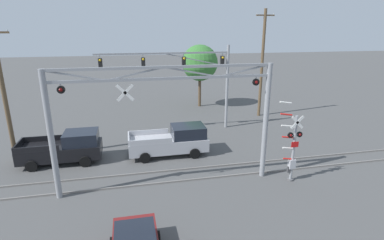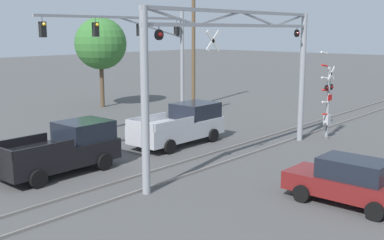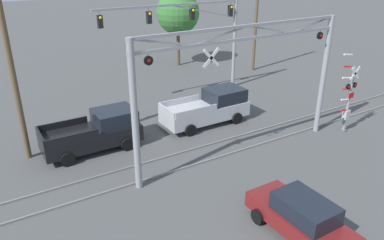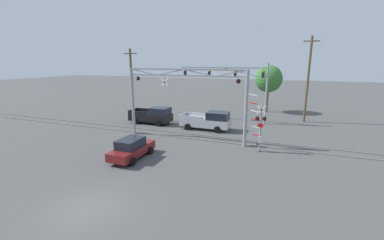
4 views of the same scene
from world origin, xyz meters
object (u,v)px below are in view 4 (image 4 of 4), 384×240
at_px(pickup_truck_lead, 208,121).
at_px(background_tree_beyond_span, 269,79).
at_px(pickup_truck_following, 153,115).
at_px(sedan_waiting, 132,148).
at_px(utility_pole_right, 308,79).
at_px(crossing_gantry, 185,95).
at_px(utility_pole_left, 132,84).
at_px(crossing_signal_mast, 259,129).
at_px(traffic_signal_span, 242,81).

height_order(pickup_truck_lead, background_tree_beyond_span, background_tree_beyond_span).
relative_size(pickup_truck_lead, pickup_truck_following, 1.06).
relative_size(sedan_waiting, utility_pole_right, 0.41).
bearing_deg(crossing_gantry, utility_pole_left, 150.02).
distance_m(crossing_signal_mast, background_tree_beyond_span, 18.35).
xyz_separation_m(traffic_signal_span, pickup_truck_following, (-9.72, -4.75, -4.05)).
bearing_deg(crossing_signal_mast, pickup_truck_lead, 139.36).
height_order(crossing_signal_mast, background_tree_beyond_span, background_tree_beyond_span).
bearing_deg(utility_pole_right, crossing_signal_mast, -106.83).
xyz_separation_m(crossing_gantry, traffic_signal_span, (3.63, 9.30, 0.72)).
distance_m(traffic_signal_span, pickup_truck_following, 11.56).
bearing_deg(crossing_gantry, utility_pole_right, 47.87).
xyz_separation_m(crossing_signal_mast, background_tree_beyond_span, (-1.03, 18.08, 2.95)).
xyz_separation_m(pickup_truck_lead, background_tree_beyond_span, (5.04, 12.87, 3.86)).
distance_m(crossing_gantry, background_tree_beyond_span, 18.22).
height_order(crossing_gantry, traffic_signal_span, traffic_signal_span).
relative_size(sedan_waiting, background_tree_beyond_span, 0.62).
xyz_separation_m(sedan_waiting, background_tree_beyond_span, (7.94, 23.23, 4.06)).
bearing_deg(crossing_signal_mast, sedan_waiting, -150.16).
height_order(crossing_gantry, pickup_truck_following, crossing_gantry).
bearing_deg(pickup_truck_following, background_tree_beyond_span, 46.24).
height_order(pickup_truck_lead, utility_pole_right, utility_pole_right).
distance_m(crossing_signal_mast, traffic_signal_span, 11.20).
bearing_deg(background_tree_beyond_span, traffic_signal_span, -106.84).
xyz_separation_m(pickup_truck_lead, utility_pole_right, (10.02, 7.84, 4.28)).
relative_size(crossing_signal_mast, background_tree_beyond_span, 0.70).
height_order(crossing_signal_mast, sedan_waiting, crossing_signal_mast).
xyz_separation_m(crossing_gantry, utility_pole_left, (-9.48, 5.47, 0.26)).
xyz_separation_m(pickup_truck_lead, pickup_truck_following, (-7.07, 0.22, -0.00)).
distance_m(crossing_gantry, pickup_truck_lead, 5.54).
bearing_deg(pickup_truck_following, traffic_signal_span, 26.05).
bearing_deg(sedan_waiting, crossing_gantry, 72.37).
distance_m(crossing_gantry, crossing_signal_mast, 7.51).
height_order(traffic_signal_span, utility_pole_right, utility_pole_right).
relative_size(traffic_signal_span, pickup_truck_lead, 2.02).
bearing_deg(crossing_signal_mast, pickup_truck_following, 157.52).
bearing_deg(pickup_truck_following, pickup_truck_lead, -1.82).
relative_size(crossing_gantry, traffic_signal_span, 1.07).
distance_m(crossing_gantry, utility_pole_left, 10.95).
xyz_separation_m(crossing_signal_mast, pickup_truck_following, (-13.14, 5.44, -0.91)).
bearing_deg(crossing_gantry, background_tree_beyond_span, 70.70).
distance_m(crossing_gantry, sedan_waiting, 7.25).
xyz_separation_m(crossing_gantry, crossing_signal_mast, (7.05, -0.89, -2.42)).
relative_size(pickup_truck_following, utility_pole_left, 0.57).
height_order(pickup_truck_following, utility_pole_right, utility_pole_right).
relative_size(utility_pole_left, background_tree_beyond_span, 1.30).
bearing_deg(pickup_truck_lead, background_tree_beyond_span, 68.61).
height_order(sedan_waiting, background_tree_beyond_span, background_tree_beyond_span).
relative_size(pickup_truck_following, background_tree_beyond_span, 0.75).
height_order(pickup_truck_following, sedan_waiting, pickup_truck_following).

